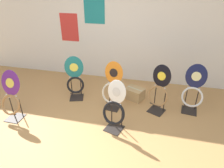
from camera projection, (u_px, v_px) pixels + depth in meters
ground_plane at (82, 148)px, 3.01m from camera, size 14.00×14.00×0.00m
wall_back at (117, 26)px, 4.51m from camera, size 8.00×0.07×2.60m
toilet_seat_display_navy_moon at (193, 91)px, 3.66m from camera, size 0.40×0.31×0.94m
toilet_seat_display_orange_sun at (113, 88)px, 3.76m from camera, size 0.44×0.31×0.95m
toilet_seat_display_purple_note at (11, 97)px, 3.48m from camera, size 0.38×0.33×0.90m
toilet_seat_display_teal_sax at (75, 80)px, 4.07m from camera, size 0.39×0.35×0.93m
toilet_seat_display_white_plain at (115, 108)px, 3.22m from camera, size 0.43×0.35×0.88m
toilet_seat_display_jazz_black at (159, 91)px, 3.65m from camera, size 0.41×0.37×0.94m
storage_box at (135, 93)px, 4.19m from camera, size 0.45×0.40×0.24m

